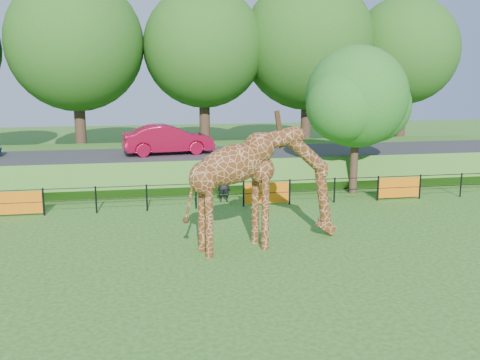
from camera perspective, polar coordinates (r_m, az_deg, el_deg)
The scene contains 9 objects.
ground at distance 14.67m, azimuth -1.55°, elevation -10.77°, with size 90.00×90.00×0.00m, color #275B16.
giraffe at distance 17.07m, azimuth 2.68°, elevation -0.79°, with size 5.42×0.99×3.87m, color #5C2E12, non-canonical shape.
perimeter_fence at distance 22.10m, azimuth -4.72°, elevation -1.68°, with size 28.07×0.10×1.10m, color black, non-canonical shape.
embankment at distance 29.41m, azimuth -6.17°, elevation 1.76°, with size 40.00×9.00×1.30m, color #275B16.
road at distance 27.82m, azimuth -5.97°, elevation 2.70°, with size 40.00×5.00×0.12m, color #2A2A2C.
car_red at distance 27.66m, azimuth -7.67°, elevation 4.31°, with size 1.59×4.57×1.50m, color #B10C31.
visitor at distance 23.18m, azimuth -1.75°, elevation -0.45°, with size 0.57×0.37×1.56m, color black.
tree_east at distance 25.03m, azimuth 12.51°, elevation 8.26°, with size 5.40×4.71×6.76m.
bg_tree_line at distance 35.69m, azimuth -4.07°, elevation 14.02°, with size 37.30×8.80×11.82m.
Camera 1 is at (-2.04, -13.43, 5.53)m, focal length 40.00 mm.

